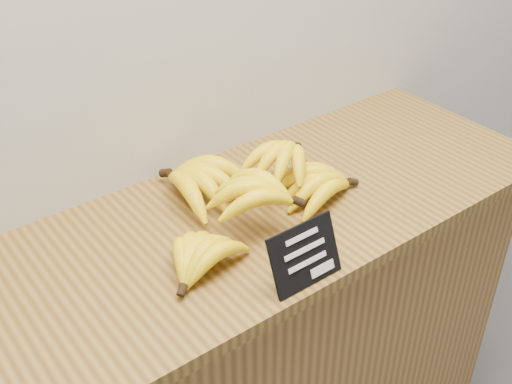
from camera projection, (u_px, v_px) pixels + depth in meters
The scene contains 4 objects.
counter at pixel (244, 369), 1.63m from camera, with size 1.36×0.50×0.90m, color olive.
counter_top at pixel (242, 222), 1.37m from camera, with size 1.51×0.54×0.03m, color olive.
chalkboard_sign at pixel (305, 255), 1.17m from camera, with size 0.15×0.01×0.12m, color black.
banana_pile at pixel (251, 193), 1.35m from camera, with size 0.52×0.38×0.12m.
Camera 1 is at (-0.65, 1.85, 1.73)m, focal length 45.00 mm.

